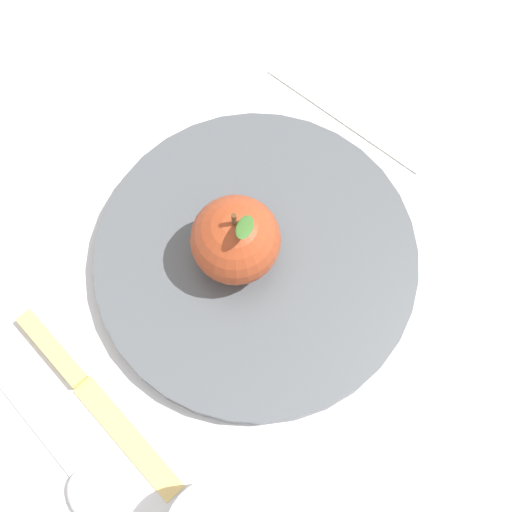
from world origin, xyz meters
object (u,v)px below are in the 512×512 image
object	(u,v)px
dinner_plate	(256,260)
spoon	(79,479)
knife	(83,385)
apple	(238,239)
linen_napkin	(380,76)

from	to	relation	value
dinner_plate	spoon	bearing A→B (deg)	-84.76
dinner_plate	spoon	xyz separation A→B (m)	(0.02, -0.22, -0.01)
dinner_plate	knife	xyz separation A→B (m)	(-0.03, -0.17, -0.01)
apple	linen_napkin	distance (m)	0.22
apple	linen_napkin	world-z (taller)	apple
apple	knife	world-z (taller)	apple
apple	linen_napkin	bearing A→B (deg)	97.39
dinner_plate	apple	distance (m)	0.04
apple	linen_napkin	size ratio (longest dim) A/B	0.53
apple	spoon	world-z (taller)	apple
knife	apple	bearing A→B (deg)	83.41
knife	linen_napkin	size ratio (longest dim) A/B	1.15
knife	dinner_plate	bearing A→B (deg)	79.65
knife	linen_napkin	bearing A→B (deg)	91.46
spoon	linen_napkin	size ratio (longest dim) A/B	1.03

